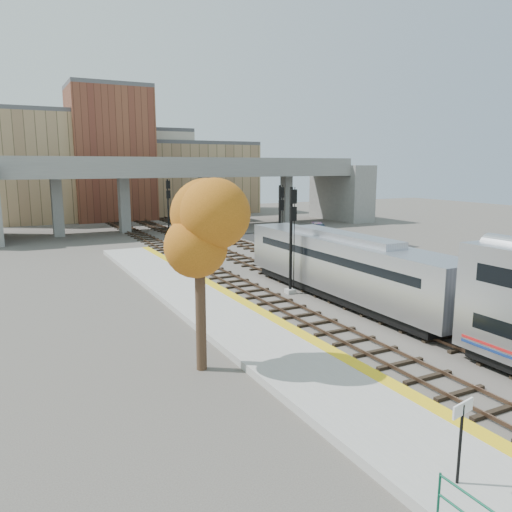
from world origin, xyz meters
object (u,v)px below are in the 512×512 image
signal_mast_mid (280,227)px  car_a (291,240)px  tree (199,232)px  car_b (326,237)px  signal_mast_far (168,211)px  locomotive (343,265)px  car_c (319,229)px  signal_mast_near (291,241)px

signal_mast_mid → car_a: size_ratio=1.88×
signal_mast_mid → car_a: 10.74m
signal_mast_mid → tree: (-13.99, -17.80, 2.52)m
signal_mast_mid → car_b: (11.04, 8.81, -2.73)m
tree → signal_mast_far: bearing=74.7°
locomotive → signal_mast_mid: 11.79m
tree → car_a: 33.45m
car_a → car_b: size_ratio=1.00×
car_a → car_c: car_c is taller
locomotive → car_c: locomotive is taller
signal_mast_far → car_c: bearing=-10.4°
signal_mast_mid → car_c: 20.87m
locomotive → signal_mast_mid: signal_mast_mid is taller
car_c → signal_mast_near: bearing=-105.4°
tree → car_b: 36.91m
signal_mast_far → tree: size_ratio=0.88×
locomotive → tree: size_ratio=2.40×
locomotive → signal_mast_far: bearing=94.0°
signal_mast_near → signal_mast_far: size_ratio=1.03×
locomotive → signal_mast_mid: (2.00, 11.57, 1.09)m
car_c → signal_mast_far: bearing=-168.0°
car_a → signal_mast_mid: bearing=-127.6°
car_a → car_c: 10.47m
tree → car_b: (25.03, 26.61, -5.25)m
locomotive → car_c: bearing=58.5°
signal_mast_far → car_b: bearing=-32.3°
signal_mast_mid → tree: tree is taller
locomotive → tree: tree is taller
tree → car_c: size_ratio=1.75×
locomotive → car_c: (16.27, 26.56, -1.58)m
signal_mast_near → tree: bearing=-137.3°
signal_mast_far → car_b: signal_mast_far is taller
signal_mast_near → tree: (-9.89, -9.13, 2.33)m
signal_mast_mid → signal_mast_far: bearing=102.6°
locomotive → car_b: 24.25m
locomotive → tree: 13.99m
signal_mast_near → tree: 13.66m
signal_mast_far → car_a: signal_mast_far is taller
car_a → signal_mast_near: bearing=-122.4°
signal_mast_near → signal_mast_far: 27.04m
locomotive → signal_mast_far: signal_mast_far is taller
signal_mast_mid → locomotive: bearing=-99.8°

